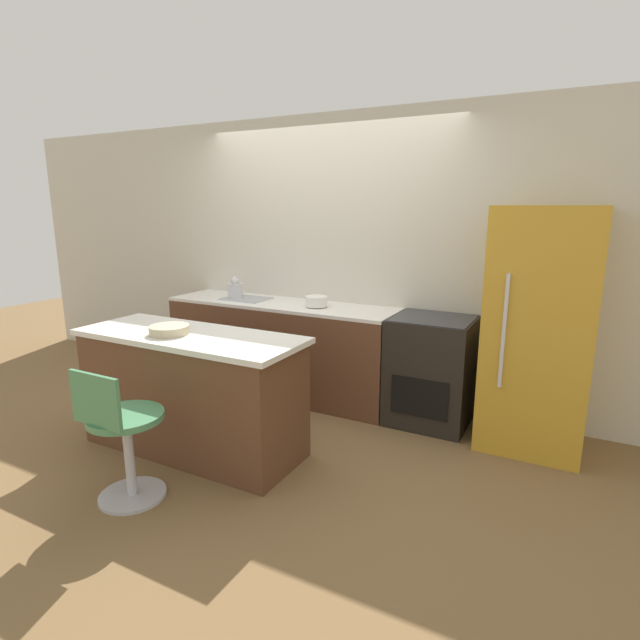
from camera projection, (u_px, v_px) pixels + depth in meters
ground_plane at (295, 409)px, 4.48m from camera, size 14.00×14.00×0.00m
wall_back at (328, 258)px, 4.74m from camera, size 8.00×0.06×2.60m
back_counter at (281, 348)px, 4.81m from camera, size 2.26×0.59×0.90m
kitchen_island at (192, 392)px, 3.67m from camera, size 1.71×0.66×0.89m
oven_range at (431, 371)px, 4.14m from camera, size 0.65×0.60×0.90m
refrigerator at (539, 330)px, 3.65m from camera, size 0.72×0.68×1.79m
stool_chair at (123, 438)px, 3.01m from camera, size 0.45×0.45×0.87m
kettle at (235, 289)px, 4.90m from camera, size 0.15×0.15×0.21m
mixing_bowl at (316, 301)px, 4.49m from camera, size 0.20×0.20×0.09m
fruit_bowl at (169, 330)px, 3.54m from camera, size 0.28×0.28×0.06m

